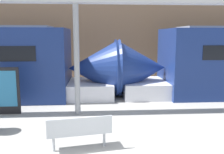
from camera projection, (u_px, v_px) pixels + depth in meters
station_wall at (99, 40)px, 14.84m from camera, size 56.00×0.20×5.00m
bench_near at (80, 130)px, 6.08m from camera, size 1.63×0.71×0.87m
poster_board at (1, 91)px, 8.82m from camera, size 1.29×0.07×1.70m
support_column_near at (77, 60)px, 8.67m from camera, size 0.20×0.20×3.87m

